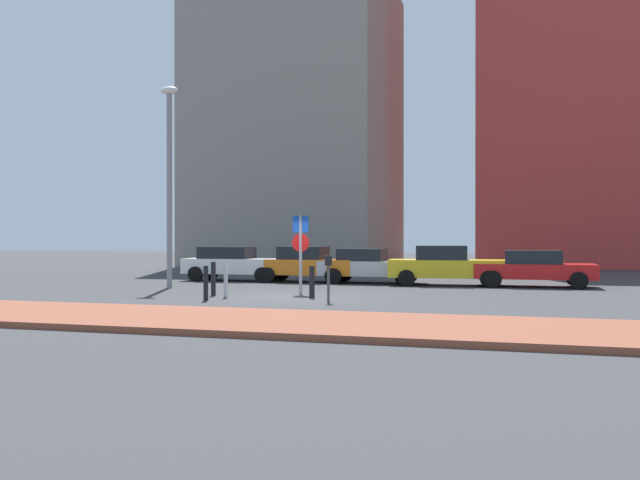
{
  "coord_description": "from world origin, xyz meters",
  "views": [
    {
      "loc": [
        6.83,
        -20.08,
        1.9
      ],
      "look_at": [
        0.61,
        1.35,
        1.8
      ],
      "focal_mm": 37.97,
      "sensor_mm": 36.0,
      "label": 1
    }
  ],
  "objects": [
    {
      "name": "ground_plane",
      "position": [
        0.0,
        0.0,
        0.0
      ],
      "size": [
        120.0,
        120.0,
        0.0
      ],
      "primitive_type": "plane",
      "color": "#38383A"
    },
    {
      "name": "sidewalk_brick",
      "position": [
        0.0,
        -6.45,
        0.07
      ],
      "size": [
        40.0,
        3.93,
        0.14
      ],
      "primitive_type": "cube",
      "color": "brown",
      "rests_on": "ground"
    },
    {
      "name": "parked_car_white",
      "position": [
        -4.94,
        7.03,
        0.77
      ],
      "size": [
        4.48,
        1.99,
        1.48
      ],
      "color": "white",
      "rests_on": "ground"
    },
    {
      "name": "parked_car_orange",
      "position": [
        -1.67,
        7.07,
        0.77
      ],
      "size": [
        4.23,
        1.95,
        1.5
      ],
      "color": "orange",
      "rests_on": "ground"
    },
    {
      "name": "parked_car_silver",
      "position": [
        1.07,
        7.11,
        0.73
      ],
      "size": [
        4.23,
        2.04,
        1.42
      ],
      "color": "#B7BABF",
      "rests_on": "ground"
    },
    {
      "name": "parked_car_yellow",
      "position": [
        4.21,
        6.73,
        0.79
      ],
      "size": [
        4.63,
        2.15,
        1.56
      ],
      "color": "gold",
      "rests_on": "ground"
    },
    {
      "name": "parked_car_red",
      "position": [
        7.49,
        6.86,
        0.73
      ],
      "size": [
        4.45,
        2.07,
        1.39
      ],
      "color": "red",
      "rests_on": "ground"
    },
    {
      "name": "parking_sign_post",
      "position": [
        -0.1,
        1.49,
        1.65
      ],
      "size": [
        0.6,
        0.1,
        2.64
      ],
      "color": "gray",
      "rests_on": "ground"
    },
    {
      "name": "parking_meter",
      "position": [
        1.62,
        -1.25,
        0.88
      ],
      "size": [
        0.18,
        0.14,
        1.35
      ],
      "color": "#4C4C51",
      "rests_on": "ground"
    },
    {
      "name": "street_lamp",
      "position": [
        -5.62,
        2.61,
        4.39
      ],
      "size": [
        0.7,
        0.36,
        7.53
      ],
      "color": "gray",
      "rests_on": "ground"
    },
    {
      "name": "traffic_bollard_near",
      "position": [
        -1.93,
        -0.53,
        0.53
      ],
      "size": [
        0.13,
        0.13,
        1.05
      ],
      "primitive_type": "cylinder",
      "color": "#B7B7BC",
      "rests_on": "ground"
    },
    {
      "name": "traffic_bollard_mid",
      "position": [
        0.71,
        0.09,
        0.5
      ],
      "size": [
        0.17,
        0.17,
        1.0
      ],
      "primitive_type": "cylinder",
      "color": "black",
      "rests_on": "ground"
    },
    {
      "name": "traffic_bollard_far",
      "position": [
        -2.04,
        -1.71,
        0.52
      ],
      "size": [
        0.14,
        0.14,
        1.04
      ],
      "primitive_type": "cylinder",
      "color": "black",
      "rests_on": "ground"
    },
    {
      "name": "traffic_bollard_edge",
      "position": [
        -2.58,
        -0.04,
        0.55
      ],
      "size": [
        0.16,
        0.16,
        1.09
      ],
      "primitive_type": "cylinder",
      "color": "black",
      "rests_on": "ground"
    },
    {
      "name": "building_colorful_midrise",
      "position": [
        12.92,
        28.2,
        12.48
      ],
      "size": [
        16.94,
        12.19,
        24.96
      ],
      "primitive_type": "cube",
      "color": "#BF3833",
      "rests_on": "ground"
    },
    {
      "name": "building_under_construction",
      "position": [
        -7.44,
        24.21,
        9.69
      ],
      "size": [
        12.24,
        12.97,
        19.38
      ],
      "primitive_type": "cube",
      "color": "gray",
      "rests_on": "ground"
    }
  ]
}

